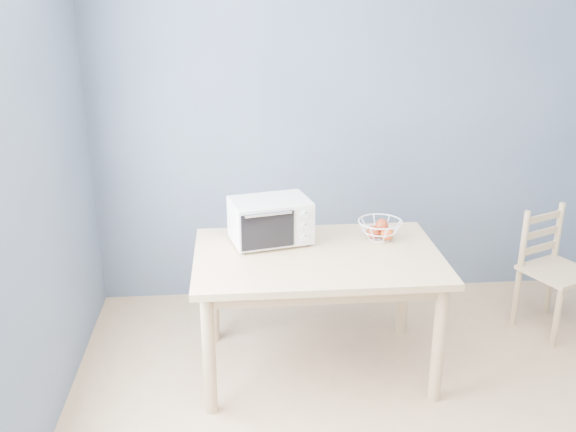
{
  "coord_description": "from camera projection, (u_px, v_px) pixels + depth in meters",
  "views": [
    {
      "loc": [
        -1.02,
        -2.09,
        2.22
      ],
      "look_at": [
        -0.72,
        1.37,
        0.93
      ],
      "focal_mm": 40.0,
      "sensor_mm": 36.0,
      "label": 1
    }
  ],
  "objects": [
    {
      "name": "dining_chair",
      "position": [
        552.0,
        272.0,
        4.21
      ],
      "size": [
        0.51,
        0.51,
        0.82
      ],
      "rotation": [
        0.0,
        0.0,
        0.42
      ],
      "color": "#DEB685",
      "rests_on": "ground"
    },
    {
      "name": "room",
      "position": [
        515.0,
        245.0,
        2.35
      ],
      "size": [
        4.01,
        4.51,
        2.61
      ],
      "color": "tan",
      "rests_on": "ground"
    },
    {
      "name": "dining_table",
      "position": [
        317.0,
        270.0,
        3.67
      ],
      "size": [
        1.4,
        0.9,
        0.75
      ],
      "color": "#DEB685",
      "rests_on": "ground"
    },
    {
      "name": "fruit_basket",
      "position": [
        380.0,
        229.0,
        3.81
      ],
      "size": [
        0.29,
        0.29,
        0.13
      ],
      "rotation": [
        0.0,
        0.0,
        0.1
      ],
      "color": "white",
      "rests_on": "dining_table"
    },
    {
      "name": "toaster_oven",
      "position": [
        267.0,
        220.0,
        3.74
      ],
      "size": [
        0.51,
        0.42,
        0.27
      ],
      "rotation": [
        0.0,
        0.0,
        0.22
      ],
      "color": "white",
      "rests_on": "dining_table"
    }
  ]
}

